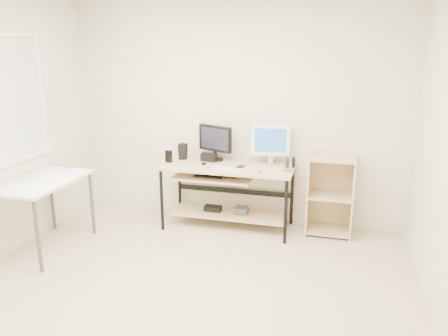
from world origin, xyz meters
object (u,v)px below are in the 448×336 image
(side_table, at_px, (42,188))
(audio_controller, at_px, (169,156))
(black_monitor, at_px, (215,141))
(shelf_unit, at_px, (330,194))
(desk, at_px, (226,183))
(white_imac, at_px, (271,141))

(side_table, distance_m, audio_controller, 1.41)
(side_table, bearing_deg, black_monitor, 40.21)
(shelf_unit, height_order, black_monitor, black_monitor)
(desk, height_order, side_table, same)
(black_monitor, bearing_deg, white_imac, 22.87)
(black_monitor, relative_size, white_imac, 0.93)
(shelf_unit, bearing_deg, side_table, -156.67)
(black_monitor, height_order, white_imac, white_imac)
(white_imac, bearing_deg, side_table, -158.93)
(white_imac, xyz_separation_m, audio_controller, (-1.15, -0.24, -0.20))
(side_table, bearing_deg, white_imac, 30.23)
(shelf_unit, xyz_separation_m, black_monitor, (-1.36, 0.02, 0.54))
(shelf_unit, bearing_deg, audio_controller, -173.38)
(black_monitor, bearing_deg, side_table, -116.72)
(shelf_unit, distance_m, audio_controller, 1.90)
(shelf_unit, height_order, audio_controller, shelf_unit)
(shelf_unit, bearing_deg, desk, -172.23)
(black_monitor, distance_m, white_imac, 0.66)
(desk, height_order, audio_controller, audio_controller)
(desk, bearing_deg, white_imac, 20.84)
(side_table, relative_size, white_imac, 2.11)
(side_table, relative_size, audio_controller, 6.92)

